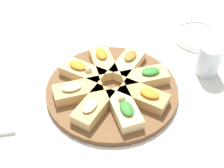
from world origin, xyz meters
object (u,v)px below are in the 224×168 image
object	(u,v)px
serving_board	(112,90)
napkin_stack	(0,120)
plate_left	(199,36)
water_glass	(209,60)

from	to	relation	value
serving_board	napkin_stack	world-z (taller)	serving_board
plate_left	water_glass	size ratio (longest dim) A/B	1.86
plate_left	napkin_stack	size ratio (longest dim) A/B	1.76
serving_board	water_glass	size ratio (longest dim) A/B	3.93
serving_board	plate_left	bearing A→B (deg)	107.63
water_glass	napkin_stack	xyz separation A→B (m)	(-0.06, -0.65, -0.04)
plate_left	napkin_stack	bearing A→B (deg)	-81.70
serving_board	water_glass	bearing A→B (deg)	83.40
plate_left	water_glass	bearing A→B (deg)	-27.13
water_glass	plate_left	bearing A→B (deg)	152.87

